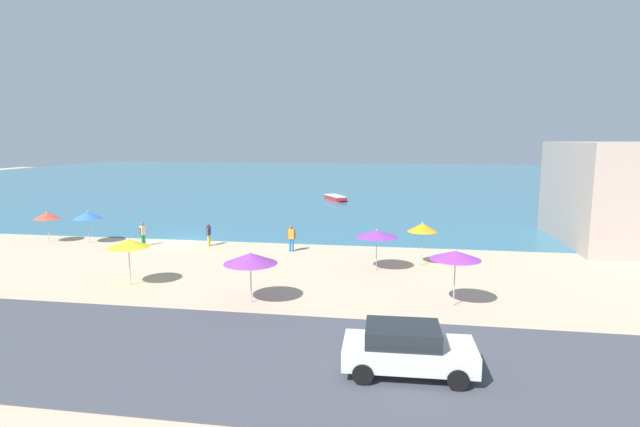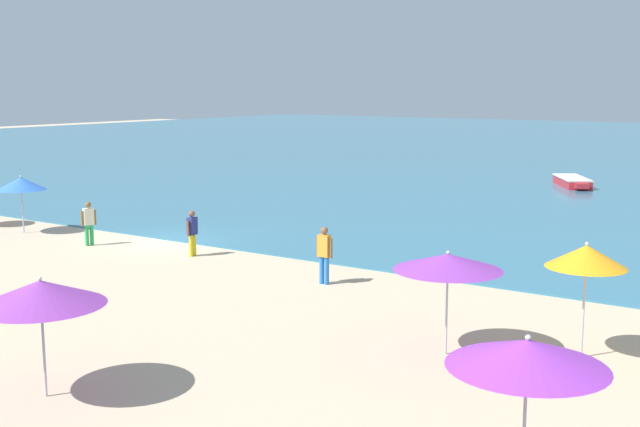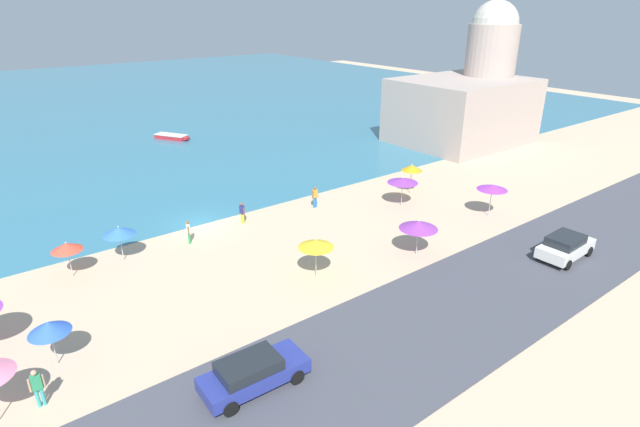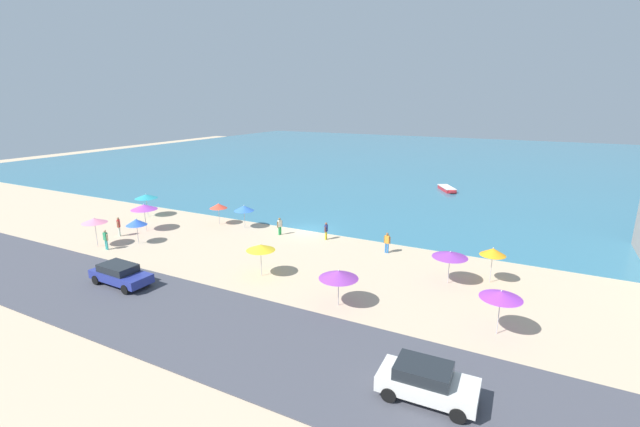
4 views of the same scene
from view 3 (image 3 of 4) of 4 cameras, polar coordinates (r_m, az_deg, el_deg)
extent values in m
plane|color=#C9B08F|center=(36.68, -13.58, -1.31)|extent=(160.00, 160.00, 0.00)
cube|color=teal|center=(88.24, -28.96, 10.56)|extent=(150.00, 110.00, 0.05)
cube|color=#454750|center=(23.46, 5.89, -15.76)|extent=(80.00, 8.00, 0.06)
cylinder|color=#B2B2B7|center=(25.20, -28.13, -13.38)|extent=(0.05, 0.05, 1.71)
cone|color=blue|center=(24.63, -28.59, -11.34)|extent=(1.76, 1.76, 0.54)
sphere|color=silver|center=(24.48, -28.72, -10.76)|extent=(0.08, 0.08, 0.08)
cylinder|color=#B2B2B7|center=(42.00, 10.34, 3.59)|extent=(0.05, 0.05, 2.04)
cone|color=orange|center=(41.63, 10.46, 5.16)|extent=(1.72, 1.72, 0.48)
sphere|color=silver|center=(41.55, 10.48, 5.52)|extent=(0.08, 0.08, 0.08)
cylinder|color=#B2B2B7|center=(32.20, -26.66, -5.07)|extent=(0.05, 0.05, 1.73)
cone|color=#F34933|center=(31.77, -26.99, -3.40)|extent=(1.73, 1.73, 0.46)
sphere|color=silver|center=(31.67, -27.07, -2.97)|extent=(0.08, 0.08, 0.08)
cylinder|color=#B2B2B7|center=(28.67, -0.47, -5.54)|extent=(0.05, 0.05, 1.98)
cone|color=yellow|center=(28.14, -0.48, -3.49)|extent=(2.05, 2.05, 0.41)
sphere|color=silver|center=(28.04, -0.48, -3.06)|extent=(0.08, 0.08, 0.08)
cylinder|color=#B2B2B7|center=(38.93, 18.88, 1.20)|extent=(0.05, 0.05, 2.13)
cone|color=purple|center=(38.52, 19.10, 2.87)|extent=(2.20, 2.20, 0.38)
sphere|color=silver|center=(38.45, 19.15, 3.18)|extent=(0.08, 0.08, 0.08)
cylinder|color=#B2B2B7|center=(39.35, 9.34, 2.25)|extent=(0.05, 0.05, 1.93)
cone|color=purple|center=(38.99, 9.44, 3.75)|extent=(2.37, 2.37, 0.36)
sphere|color=silver|center=(38.92, 9.46, 4.04)|extent=(0.08, 0.08, 0.08)
cylinder|color=#B2B2B7|center=(32.88, -21.73, -3.58)|extent=(0.05, 0.05, 1.78)
cone|color=blue|center=(32.44, -22.01, -1.85)|extent=(1.93, 1.93, 0.50)
sphere|color=silver|center=(32.34, -22.08, -1.41)|extent=(0.08, 0.08, 0.08)
cylinder|color=#B2B2B7|center=(31.82, 11.05, -3.11)|extent=(0.05, 0.05, 1.83)
cone|color=purple|center=(31.36, 11.20, -1.30)|extent=(2.41, 2.41, 0.47)
sphere|color=silver|center=(31.26, 11.24, -0.86)|extent=(0.08, 0.08, 0.08)
cylinder|color=green|center=(33.92, -14.72, -2.76)|extent=(0.14, 0.14, 0.77)
cylinder|color=green|center=(34.08, -14.73, -2.64)|extent=(0.14, 0.14, 0.77)
cube|color=beige|center=(33.71, -14.84, -1.64)|extent=(0.34, 0.42, 0.61)
sphere|color=brown|center=(33.54, -14.92, -0.96)|extent=(0.22, 0.22, 0.22)
cylinder|color=brown|center=(33.51, -14.82, -1.88)|extent=(0.09, 0.09, 0.55)
cylinder|color=brown|center=(33.95, -14.84, -1.55)|extent=(0.09, 0.09, 0.55)
cylinder|color=gold|center=(36.22, -8.75, -0.58)|extent=(0.14, 0.14, 0.75)
cylinder|color=gold|center=(36.35, -8.92, -0.50)|extent=(0.14, 0.14, 0.75)
cube|color=navy|center=(36.03, -8.90, 0.44)|extent=(0.26, 0.39, 0.60)
sphere|color=brown|center=(35.87, -8.94, 1.07)|extent=(0.22, 0.22, 0.22)
cylinder|color=brown|center=(35.86, -8.67, 0.26)|extent=(0.09, 0.09, 0.54)
cylinder|color=brown|center=(36.23, -9.12, 0.47)|extent=(0.09, 0.09, 0.54)
cylinder|color=teal|center=(23.51, -29.54, -17.88)|extent=(0.14, 0.14, 0.83)
cylinder|color=teal|center=(23.50, -29.09, -17.79)|extent=(0.14, 0.14, 0.83)
cube|color=#2A8C5B|center=(23.06, -29.68, -16.41)|extent=(0.38, 0.25, 0.66)
sphere|color=tan|center=(22.80, -29.91, -15.51)|extent=(0.22, 0.22, 0.22)
cylinder|color=tan|center=(23.10, -30.27, -16.63)|extent=(0.09, 0.09, 0.59)
cylinder|color=tan|center=(23.08, -29.05, -16.39)|extent=(0.09, 0.09, 0.59)
cylinder|color=blue|center=(38.56, -0.69, 1.24)|extent=(0.14, 0.14, 0.83)
cylinder|color=blue|center=(38.65, -0.47, 1.30)|extent=(0.14, 0.14, 0.83)
cube|color=orange|center=(38.34, -0.58, 2.30)|extent=(0.37, 0.23, 0.66)
sphere|color=brown|center=(38.18, -0.59, 2.94)|extent=(0.22, 0.22, 0.22)
cylinder|color=brown|center=(38.23, -0.88, 2.15)|extent=(0.09, 0.09, 0.59)
cylinder|color=brown|center=(38.49, -0.29, 2.30)|extent=(0.09, 0.09, 0.59)
cube|color=silver|center=(34.35, 26.24, -3.55)|extent=(4.10, 1.98, 0.67)
cube|color=#1E2328|center=(33.94, 26.27, -2.73)|extent=(2.31, 1.70, 0.55)
cylinder|color=black|center=(35.95, 25.88, -2.93)|extent=(0.65, 0.24, 0.64)
cylinder|color=black|center=(35.38, 28.38, -3.83)|extent=(0.65, 0.24, 0.64)
cylinder|color=black|center=(33.65, 23.80, -4.28)|extent=(0.65, 0.24, 0.64)
cylinder|color=black|center=(33.04, 26.44, -5.27)|extent=(0.65, 0.24, 0.64)
cube|color=navy|center=(21.54, -7.50, -17.76)|extent=(4.50, 1.93, 0.59)
cube|color=#1E2328|center=(21.12, -8.13, -16.86)|extent=(2.54, 1.65, 0.49)
cylinder|color=black|center=(22.83, -5.04, -15.85)|extent=(0.65, 0.24, 0.64)
cylinder|color=black|center=(21.73, -2.67, -18.14)|extent=(0.65, 0.24, 0.64)
cylinder|color=black|center=(21.86, -12.23, -18.43)|extent=(0.65, 0.24, 0.64)
cylinder|color=black|center=(20.70, -10.21, -21.07)|extent=(0.65, 0.24, 0.64)
cube|color=#B7262D|center=(61.27, -16.63, 8.38)|extent=(3.09, 3.99, 0.45)
cube|color=#B7262D|center=(59.97, -15.01, 8.30)|extent=(0.85, 0.75, 0.27)
cube|color=silver|center=(61.20, -16.66, 8.62)|extent=(3.16, 4.03, 0.08)
cube|color=#B19E93|center=(59.33, 15.86, 11.22)|extent=(14.21, 11.36, 7.01)
cylinder|color=#B19E93|center=(62.30, 18.61, 14.03)|extent=(5.58, 5.58, 12.55)
sphere|color=beige|center=(61.78, 19.38, 19.76)|extent=(5.02, 5.02, 5.02)
camera|label=1|loc=(29.38, 54.32, -1.43)|focal=28.00mm
camera|label=2|loc=(36.56, 35.97, 4.51)|focal=45.00mm
camera|label=4|loc=(32.07, 58.48, 7.77)|focal=24.00mm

